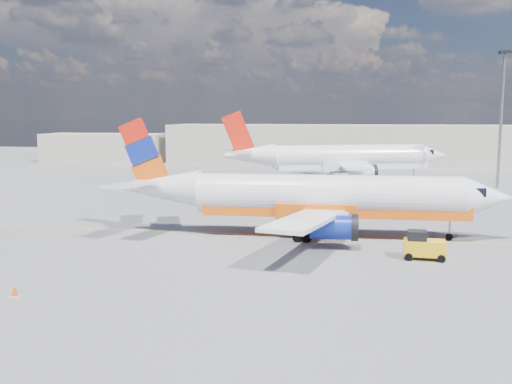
% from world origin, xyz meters
% --- Properties ---
extents(ground, '(240.00, 240.00, 0.00)m').
position_xyz_m(ground, '(0.00, 0.00, 0.00)').
color(ground, slate).
rests_on(ground, ground).
extents(taxi_line, '(70.00, 0.15, 0.01)m').
position_xyz_m(taxi_line, '(0.00, 3.00, 0.01)').
color(taxi_line, yellow).
rests_on(taxi_line, ground).
extents(terminal_main, '(70.00, 14.00, 8.00)m').
position_xyz_m(terminal_main, '(5.00, 75.00, 4.00)').
color(terminal_main, beige).
rests_on(terminal_main, ground).
extents(terminal_annex, '(26.00, 10.00, 6.00)m').
position_xyz_m(terminal_annex, '(-45.00, 72.00, 3.00)').
color(terminal_annex, beige).
rests_on(terminal_annex, ground).
extents(main_jet, '(32.73, 25.86, 9.92)m').
position_xyz_m(main_jet, '(5.43, 3.17, 3.31)').
color(main_jet, white).
rests_on(main_jet, ground).
extents(second_jet, '(35.04, 26.56, 10.67)m').
position_xyz_m(second_jet, '(6.40, 43.22, 3.56)').
color(second_jet, white).
rests_on(second_jet, ground).
extents(gse_tug, '(2.89, 1.87, 2.00)m').
position_xyz_m(gse_tug, '(13.48, -2.99, 0.95)').
color(gse_tug, black).
rests_on(gse_tug, ground).
extents(traffic_cone, '(0.43, 0.43, 0.60)m').
position_xyz_m(traffic_cone, '(-9.86, -15.66, 0.29)').
color(traffic_cone, white).
rests_on(traffic_cone, ground).
extents(floodlight_mast, '(1.36, 1.36, 18.61)m').
position_xyz_m(floodlight_mast, '(27.92, 39.48, 11.15)').
color(floodlight_mast, gray).
rests_on(floodlight_mast, ground).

